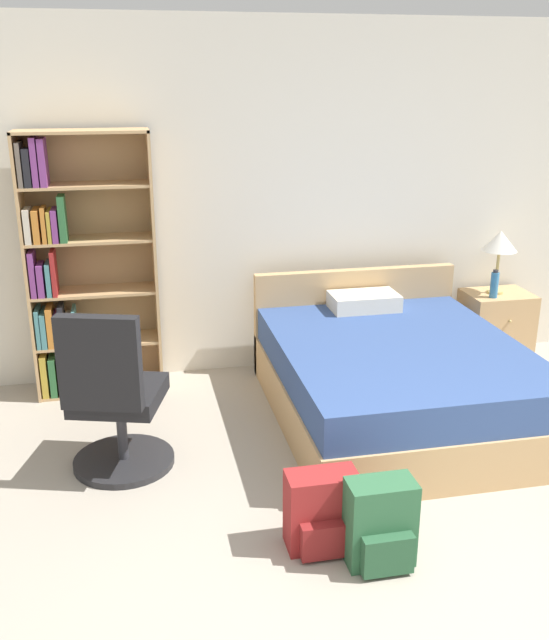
# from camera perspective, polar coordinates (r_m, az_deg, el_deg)

# --- Properties ---
(wall_back) EXTENTS (9.00, 0.06, 2.60)m
(wall_back) POSITION_cam_1_polar(r_m,az_deg,el_deg) (5.44, 2.24, 9.54)
(wall_back) COLOR silver
(wall_back) RESTS_ON ground_plane
(bookshelf) EXTENTS (0.88, 0.31, 1.86)m
(bookshelf) POSITION_cam_1_polar(r_m,az_deg,el_deg) (5.16, -15.67, 3.57)
(bookshelf) COLOR tan
(bookshelf) RESTS_ON ground_plane
(bed) EXTENTS (1.57, 1.94, 0.79)m
(bed) POSITION_cam_1_polar(r_m,az_deg,el_deg) (4.86, 9.50, -4.45)
(bed) COLOR tan
(bed) RESTS_ON ground_plane
(office_chair) EXTENTS (0.60, 0.67, 1.02)m
(office_chair) POSITION_cam_1_polar(r_m,az_deg,el_deg) (4.15, -12.67, -6.53)
(office_chair) COLOR #232326
(office_chair) RESTS_ON ground_plane
(nightstand) EXTENTS (0.51, 0.42, 0.56)m
(nightstand) POSITION_cam_1_polar(r_m,az_deg,el_deg) (6.01, 17.24, -0.46)
(nightstand) COLOR tan
(nightstand) RESTS_ON ground_plane
(table_lamp) EXTENTS (0.27, 0.27, 0.50)m
(table_lamp) POSITION_cam_1_polar(r_m,az_deg,el_deg) (5.82, 17.59, 5.91)
(table_lamp) COLOR tan
(table_lamp) RESTS_ON nightstand
(water_bottle) EXTENTS (0.06, 0.06, 0.22)m
(water_bottle) POSITION_cam_1_polar(r_m,az_deg,el_deg) (5.77, 17.18, 2.74)
(water_bottle) COLOR teal
(water_bottle) RESTS_ON nightstand
(backpack_green) EXTENTS (0.32, 0.24, 0.42)m
(backpack_green) POSITION_cam_1_polar(r_m,az_deg,el_deg) (3.50, 8.49, -15.93)
(backpack_green) COLOR #2D603D
(backpack_green) RESTS_ON ground_plane
(backpack_red) EXTENTS (0.35, 0.24, 0.39)m
(backpack_red) POSITION_cam_1_polar(r_m,az_deg,el_deg) (3.58, 3.84, -15.13)
(backpack_red) COLOR maroon
(backpack_red) RESTS_ON ground_plane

